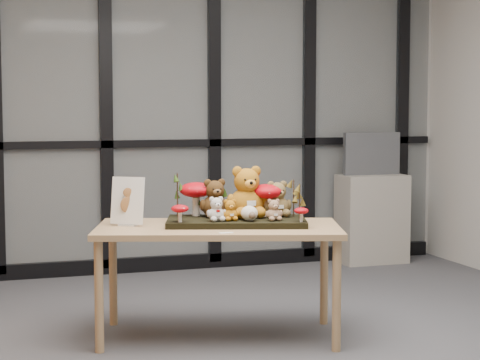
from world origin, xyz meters
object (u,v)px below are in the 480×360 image
object	(u,v)px
plush_cream_hedgehog	(249,213)
mushroom_front_right	(301,214)
bear_small_yellow	(230,209)
sign_holder	(128,203)
bear_pooh_yellow	(247,189)
bear_brown_medium	(215,196)
mushroom_front_left	(180,212)
mushroom_back_right	(267,199)
display_table	(218,237)
cabinet	(372,219)
bear_beige_small	(274,209)
monitor	(372,154)
bear_white_bow	(216,208)
diorama_tray	(236,222)
bear_tan_back	(277,197)
mushroom_back_left	(196,197)

from	to	relation	value
plush_cream_hedgehog	mushroom_front_right	distance (m)	0.30
bear_small_yellow	sign_holder	world-z (taller)	sign_holder
bear_pooh_yellow	mushroom_front_right	xyz separation A→B (m)	(0.23, -0.29, -0.12)
bear_brown_medium	mushroom_front_left	bearing A→B (deg)	-130.29
bear_brown_medium	mushroom_back_right	bearing A→B (deg)	1.46
display_table	cabinet	size ratio (longest dim) A/B	2.05
bear_beige_small	monitor	world-z (taller)	monitor
bear_pooh_yellow	mushroom_back_right	bearing A→B (deg)	11.22
bear_brown_medium	mushroom_front_left	size ratio (longest dim) A/B	2.26
bear_brown_medium	bear_beige_small	world-z (taller)	bear_brown_medium
cabinet	monitor	size ratio (longest dim) A/B	1.47
bear_pooh_yellow	sign_holder	distance (m)	0.71
bear_white_bow	mushroom_back_right	distance (m)	0.36
bear_white_bow	mushroom_front_right	size ratio (longest dim) A/B	1.72
sign_holder	monitor	size ratio (longest dim) A/B	0.55
bear_small_yellow	display_table	bearing A→B (deg)	155.29
bear_white_bow	bear_pooh_yellow	bearing A→B (deg)	44.00
diorama_tray	bear_tan_back	size ratio (longest dim) A/B	3.45
display_table	bear_pooh_yellow	bearing A→B (deg)	36.42
bear_pooh_yellow	monitor	xyz separation A→B (m)	(1.77, 1.86, 0.08)
bear_white_bow	mushroom_back_right	size ratio (longest dim) A/B	0.72
bear_brown_medium	plush_cream_hedgehog	size ratio (longest dim) A/B	2.57
plush_cream_hedgehog	diorama_tray	bearing A→B (deg)	126.50
diorama_tray	bear_small_yellow	distance (m)	0.13
diorama_tray	monitor	bearing A→B (deg)	63.16
bear_brown_medium	bear_small_yellow	size ratio (longest dim) A/B	1.83
mushroom_front_left	sign_holder	distance (m)	0.33
bear_tan_back	mushroom_back_left	xyz separation A→B (m)	(-0.45, 0.18, -0.01)
bear_small_yellow	monitor	size ratio (longest dim) A/B	0.27
bear_brown_medium	mushroom_back_left	size ratio (longest dim) A/B	1.12
diorama_tray	bear_brown_medium	distance (m)	0.21
bear_tan_back	sign_holder	world-z (taller)	sign_holder
display_table	plush_cream_hedgehog	distance (m)	0.24
display_table	bear_pooh_yellow	xyz separation A→B (m)	(0.20, 0.07, 0.27)
bear_tan_back	sign_holder	distance (m)	0.89
diorama_tray	sign_holder	size ratio (longest dim) A/B	2.85
bear_brown_medium	bear_small_yellow	xyz separation A→B (m)	(0.04, -0.19, -0.06)
plush_cream_hedgehog	sign_holder	world-z (taller)	sign_holder
diorama_tray	bear_brown_medium	size ratio (longest dim) A/B	3.24
bear_small_yellow	mushroom_back_left	size ratio (longest dim) A/B	0.61
mushroom_front_right	mushroom_front_left	bearing A→B (deg)	162.97
mushroom_back_right	cabinet	size ratio (longest dim) A/B	0.28
sign_holder	mushroom_front_right	bearing A→B (deg)	10.50
mushroom_back_right	bear_small_yellow	bearing A→B (deg)	-158.51
bear_beige_small	bear_tan_back	bearing A→B (deg)	80.71
bear_pooh_yellow	plush_cream_hedgehog	bearing A→B (deg)	-85.96
mushroom_front_right	sign_holder	distance (m)	1.01
bear_pooh_yellow	mushroom_front_left	world-z (taller)	bear_pooh_yellow
plush_cream_hedgehog	monitor	size ratio (longest dim) A/B	0.19
plush_cream_hedgehog	cabinet	world-z (taller)	plush_cream_hedgehog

